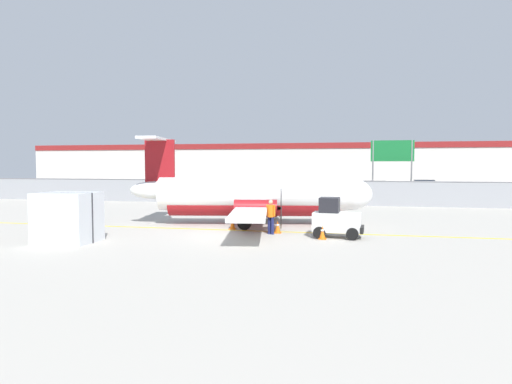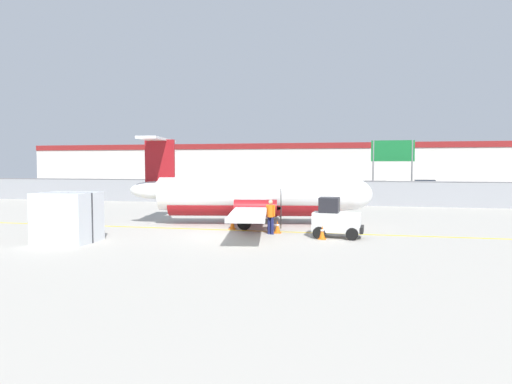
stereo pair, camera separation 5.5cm
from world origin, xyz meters
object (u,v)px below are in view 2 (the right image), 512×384
parked_car_3 (336,187)px  parked_car_4 (376,188)px  ground_crew_worker (271,215)px  commuter_airplane (256,196)px  baggage_tug (336,219)px  parked_car_0 (161,188)px  highway_sign (393,156)px  traffic_cone_near_right (322,232)px  parked_car_5 (426,187)px  parked_car_2 (292,185)px  traffic_cone_far_right (338,222)px  traffic_cone_near_left (232,223)px  traffic_cone_far_left (277,227)px  cargo_container (68,217)px  parked_car_1 (237,187)px

parked_car_3 → parked_car_4: size_ratio=0.97×
ground_crew_worker → parked_car_3: 29.77m
commuter_airplane → baggage_tug: 6.05m
parked_car_0 → highway_sign: 24.32m
traffic_cone_near_right → parked_car_5: size_ratio=0.15×
traffic_cone_near_right → parked_car_2: (-6.37, 35.35, 0.58)m
traffic_cone_near_right → traffic_cone_far_right: 3.90m
traffic_cone_far_right → parked_car_4: parked_car_4 is taller
traffic_cone_near_left → traffic_cone_far_left: size_ratio=1.00×
commuter_airplane → traffic_cone_far_left: (1.74, -3.02, -1.29)m
cargo_container → parked_car_4: (14.42, 32.99, -0.21)m
cargo_container → parked_car_2: bearing=82.8°
commuter_airplane → baggage_tug: size_ratio=6.72×
traffic_cone_far_right → parked_car_2: parked_car_2 is taller
cargo_container → parked_car_3: 35.40m
commuter_airplane → traffic_cone_far_right: bearing=-17.3°
traffic_cone_near_left → parked_car_4: parked_car_4 is taller
traffic_cone_far_right → parked_car_3: parked_car_3 is taller
ground_crew_worker → traffic_cone_far_left: 0.82m
traffic_cone_far_right → parked_car_1: 28.20m
ground_crew_worker → highway_sign: 20.46m
baggage_tug → commuter_airplane: bearing=143.7°
traffic_cone_far_left → commuter_airplane: bearing=120.0°
cargo_container → highway_sign: 27.95m
parked_car_4 → parked_car_3: bearing=173.1°
ground_crew_worker → parked_car_2: bearing=34.9°
parked_car_5 → highway_sign: size_ratio=0.78×
traffic_cone_near_right → cargo_container: bearing=-163.4°
cargo_container → traffic_cone_near_right: bearing=16.1°
traffic_cone_near_left → parked_car_1: bearing=104.4°
ground_crew_worker → parked_car_1: same height
parked_car_2 → traffic_cone_far_right: bearing=99.4°
parked_car_2 → baggage_tug: bearing=98.3°
parked_car_4 → highway_sign: bearing=-79.2°
traffic_cone_near_right → parked_car_0: (-19.12, 24.85, 0.58)m
baggage_tug → parked_car_5: baggage_tug is taller
parked_car_0 → parked_car_3: size_ratio=1.01×
ground_crew_worker → parked_car_5: same height
traffic_cone_far_right → parked_car_5: bearing=74.1°
ground_crew_worker → parked_car_0: (-16.53, 23.87, -0.06)m
parked_car_0 → traffic_cone_far_left: bearing=128.6°
cargo_container → traffic_cone_near_left: size_ratio=3.81×
commuter_airplane → traffic_cone_far_right: (4.63, -0.57, -1.29)m
parked_car_5 → traffic_cone_far_right: bearing=-103.1°
parked_car_2 → parked_car_5: 15.58m
ground_crew_worker → parked_car_2: (-3.78, 34.37, -0.06)m
commuter_airplane → highway_sign: (8.54, 15.48, 2.54)m
parked_car_1 → parked_car_2: 8.21m
parked_car_0 → parked_car_3: same height
parked_car_5 → parked_car_2: bearing=178.1°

